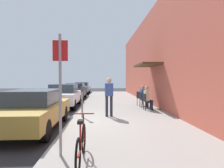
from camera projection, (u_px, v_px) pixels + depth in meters
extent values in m
plane|color=#2D2D30|center=(70.00, 123.00, 7.92)|extent=(60.00, 60.00, 0.00)
cube|color=#9E9B93|center=(121.00, 112.00, 10.04)|extent=(4.50, 32.00, 0.12)
cube|color=#BC5442|center=(167.00, 52.00, 10.09)|extent=(0.30, 32.00, 6.30)
cube|color=#4C381E|center=(147.00, 65.00, 11.56)|extent=(1.10, 2.80, 0.12)
cube|color=#A58433|center=(33.00, 113.00, 6.83)|extent=(1.80, 4.40, 0.56)
cube|color=#333D47|center=(34.00, 97.00, 6.96)|extent=(1.48, 2.11, 0.50)
cylinder|color=black|center=(64.00, 114.00, 8.24)|extent=(0.22, 0.64, 0.64)
cylinder|color=black|center=(25.00, 114.00, 8.15)|extent=(0.22, 0.64, 0.64)
cylinder|color=black|center=(45.00, 131.00, 5.52)|extent=(0.22, 0.64, 0.64)
cube|color=silver|center=(64.00, 97.00, 12.41)|extent=(1.80, 4.40, 0.62)
cube|color=#333D47|center=(64.00, 88.00, 12.55)|extent=(1.48, 2.11, 0.51)
cylinder|color=black|center=(79.00, 100.00, 13.82)|extent=(0.22, 0.64, 0.64)
cylinder|color=black|center=(56.00, 100.00, 13.74)|extent=(0.22, 0.64, 0.64)
cylinder|color=black|center=(73.00, 105.00, 11.10)|extent=(0.22, 0.64, 0.64)
cylinder|color=black|center=(45.00, 105.00, 11.01)|extent=(0.22, 0.64, 0.64)
cube|color=black|center=(75.00, 92.00, 17.76)|extent=(1.80, 4.40, 0.63)
cube|color=#333D47|center=(75.00, 85.00, 17.90)|extent=(1.48, 2.11, 0.44)
cylinder|color=black|center=(85.00, 94.00, 19.18)|extent=(0.22, 0.64, 0.64)
cylinder|color=black|center=(69.00, 94.00, 19.09)|extent=(0.22, 0.64, 0.64)
cylinder|color=black|center=(83.00, 96.00, 16.45)|extent=(0.22, 0.64, 0.64)
cylinder|color=black|center=(63.00, 96.00, 16.37)|extent=(0.22, 0.64, 0.64)
cube|color=#B7B7BC|center=(82.00, 88.00, 24.06)|extent=(1.80, 4.40, 0.65)
cube|color=#333D47|center=(82.00, 84.00, 24.19)|extent=(1.48, 2.11, 0.41)
cylinder|color=black|center=(89.00, 90.00, 25.47)|extent=(0.22, 0.64, 0.64)
cylinder|color=black|center=(77.00, 90.00, 25.38)|extent=(0.22, 0.64, 0.64)
cylinder|color=black|center=(88.00, 92.00, 22.74)|extent=(0.22, 0.64, 0.64)
cylinder|color=black|center=(74.00, 92.00, 22.66)|extent=(0.22, 0.64, 0.64)
cylinder|color=slate|center=(82.00, 105.00, 8.45)|extent=(0.07, 0.07, 1.10)
cube|color=#383D42|center=(82.00, 89.00, 8.43)|extent=(0.12, 0.10, 0.22)
cylinder|color=gray|center=(60.00, 95.00, 4.19)|extent=(0.06, 0.06, 2.60)
cube|color=red|center=(60.00, 51.00, 4.19)|extent=(0.32, 0.02, 0.44)
torus|color=black|center=(84.00, 138.00, 4.35)|extent=(0.04, 0.66, 0.66)
torus|color=black|center=(78.00, 157.00, 3.30)|extent=(0.04, 0.66, 0.66)
cylinder|color=maroon|center=(81.00, 147.00, 3.82)|extent=(0.04, 1.05, 0.04)
cylinder|color=maroon|center=(80.00, 136.00, 3.67)|extent=(0.04, 0.04, 0.50)
cube|color=black|center=(80.00, 122.00, 3.66)|extent=(0.10, 0.20, 0.06)
cylinder|color=maroon|center=(83.00, 126.00, 4.29)|extent=(0.03, 0.03, 0.56)
cylinder|color=maroon|center=(83.00, 114.00, 4.28)|extent=(0.46, 0.03, 0.03)
cylinder|color=black|center=(150.00, 105.00, 10.64)|extent=(0.04, 0.04, 0.45)
cylinder|color=black|center=(153.00, 106.00, 10.26)|extent=(0.04, 0.04, 0.45)
cylinder|color=black|center=(144.00, 105.00, 10.59)|extent=(0.04, 0.04, 0.45)
cylinder|color=black|center=(146.00, 106.00, 10.21)|extent=(0.04, 0.04, 0.45)
cube|color=black|center=(148.00, 101.00, 10.42)|extent=(0.47, 0.47, 0.03)
cube|color=black|center=(144.00, 97.00, 10.39)|extent=(0.06, 0.44, 0.40)
cylinder|color=#232838|center=(151.00, 105.00, 10.55)|extent=(0.11, 0.11, 0.47)
cylinder|color=#232838|center=(148.00, 101.00, 10.53)|extent=(0.37, 0.17, 0.14)
cylinder|color=#232838|center=(152.00, 106.00, 10.35)|extent=(0.11, 0.11, 0.47)
cylinder|color=#232838|center=(150.00, 101.00, 10.33)|extent=(0.37, 0.17, 0.14)
cube|color=#CCB28C|center=(147.00, 96.00, 10.40)|extent=(0.25, 0.38, 0.56)
sphere|color=tan|center=(147.00, 88.00, 10.39)|extent=(0.22, 0.22, 0.22)
cylinder|color=black|center=(146.00, 103.00, 11.63)|extent=(0.04, 0.04, 0.45)
cylinder|color=black|center=(148.00, 104.00, 11.26)|extent=(0.04, 0.04, 0.45)
cylinder|color=black|center=(140.00, 103.00, 11.57)|extent=(0.04, 0.04, 0.45)
cylinder|color=black|center=(142.00, 104.00, 11.20)|extent=(0.04, 0.04, 0.45)
cube|color=black|center=(144.00, 99.00, 11.41)|extent=(0.48, 0.48, 0.03)
cube|color=black|center=(141.00, 96.00, 11.37)|extent=(0.08, 0.44, 0.40)
cylinder|color=#232838|center=(146.00, 103.00, 11.54)|extent=(0.11, 0.11, 0.47)
cylinder|color=#232838|center=(144.00, 99.00, 11.52)|extent=(0.37, 0.18, 0.14)
cylinder|color=#232838|center=(148.00, 103.00, 11.34)|extent=(0.11, 0.11, 0.47)
cylinder|color=#232838|center=(145.00, 99.00, 11.32)|extent=(0.37, 0.18, 0.14)
cube|color=#334C99|center=(143.00, 94.00, 11.39)|extent=(0.26, 0.38, 0.56)
sphere|color=tan|center=(143.00, 87.00, 11.38)|extent=(0.22, 0.22, 0.22)
cylinder|color=black|center=(143.00, 101.00, 12.43)|extent=(0.04, 0.04, 0.45)
cylinder|color=black|center=(146.00, 102.00, 12.07)|extent=(0.04, 0.04, 0.45)
cylinder|color=black|center=(137.00, 102.00, 12.30)|extent=(0.04, 0.04, 0.45)
cylinder|color=black|center=(140.00, 102.00, 11.94)|extent=(0.04, 0.04, 0.45)
cube|color=black|center=(141.00, 98.00, 12.18)|extent=(0.55, 0.55, 0.03)
cube|color=black|center=(138.00, 95.00, 12.11)|extent=(0.15, 0.43, 0.40)
cylinder|color=#232838|center=(107.00, 106.00, 8.64)|extent=(0.12, 0.12, 0.90)
cylinder|color=#232838|center=(111.00, 106.00, 8.65)|extent=(0.12, 0.12, 0.90)
cube|color=#334C99|center=(109.00, 90.00, 8.63)|extent=(0.36, 0.22, 0.56)
sphere|color=tan|center=(109.00, 80.00, 8.62)|extent=(0.22, 0.22, 0.22)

